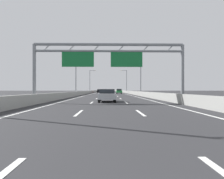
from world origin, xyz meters
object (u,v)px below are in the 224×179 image
at_px(silver_car, 107,95).
at_px(green_car, 119,91).
at_px(streetlamp_left_far, 90,80).
at_px(streetlamp_right_far, 126,80).
at_px(streetlamp_left_mid, 77,72).
at_px(red_car, 100,91).
at_px(orange_car, 108,91).
at_px(black_car, 99,91).
at_px(streetlamp_right_mid, 140,73).
at_px(white_car, 108,90).
at_px(sign_gantry, 107,57).

distance_m(silver_car, green_car, 43.39).
bearing_deg(streetlamp_left_far, streetlamp_right_far, 0.00).
height_order(streetlamp_left_mid, red_car, streetlamp_left_mid).
xyz_separation_m(streetlamp_left_mid, green_car, (11.07, 18.86, -4.60)).
relative_size(streetlamp_left_far, green_car, 2.31).
bearing_deg(green_car, red_car, 108.89).
bearing_deg(orange_car, streetlamp_right_far, -76.60).
bearing_deg(streetlamp_left_far, black_car, -15.96).
relative_size(streetlamp_right_mid, streetlamp_left_far, 1.00).
distance_m(streetlamp_right_mid, white_car, 72.93).
height_order(streetlamp_right_mid, orange_car, streetlamp_right_mid).
bearing_deg(white_car, streetlamp_right_far, -78.87).
bearing_deg(green_car, streetlamp_left_far, 123.76).
xyz_separation_m(streetlamp_right_far, black_car, (-11.23, -1.06, -4.67)).
height_order(sign_gantry, orange_car, sign_gantry).
bearing_deg(black_car, green_car, -64.57).
distance_m(silver_car, white_car, 96.79).
bearing_deg(red_car, streetlamp_right_far, -24.61).
bearing_deg(silver_car, streetlamp_left_mid, 106.58).
height_order(streetlamp_left_far, red_car, streetlamp_left_far).
height_order(streetlamp_left_far, white_car, streetlamp_left_far).
relative_size(silver_car, red_car, 0.94).
xyz_separation_m(streetlamp_left_far, orange_car, (7.63, 30.65, -4.67)).
bearing_deg(black_car, red_car, 90.60).
relative_size(streetlamp_right_far, black_car, 2.31).
xyz_separation_m(streetlamp_right_mid, black_car, (-11.23, 34.37, -4.67)).
relative_size(green_car, orange_car, 0.94).
xyz_separation_m(streetlamp_left_far, green_car, (11.07, -16.57, -4.60)).
xyz_separation_m(sign_gantry, orange_car, (0.33, 91.50, -4.08)).
height_order(sign_gantry, silver_car, sign_gantry).
xyz_separation_m(streetlamp_left_mid, streetlamp_right_far, (14.93, 35.43, 0.00)).
relative_size(streetlamp_left_mid, black_car, 2.31).
distance_m(streetlamp_left_mid, green_car, 22.35).
xyz_separation_m(sign_gantry, silver_car, (-0.04, 1.06, -4.08)).
xyz_separation_m(streetlamp_left_mid, white_car, (7.65, 72.42, -4.64)).
bearing_deg(orange_car, black_car, -97.06).
height_order(streetlamp_right_mid, white_car, streetlamp_right_mid).
bearing_deg(streetlamp_left_far, streetlamp_right_mid, -67.15).
height_order(silver_car, green_car, green_car).
bearing_deg(black_car, streetlamp_left_far, 164.04).
xyz_separation_m(silver_car, green_car, (3.82, 43.22, 0.06)).
bearing_deg(black_car, silver_car, -86.54).
distance_m(streetlamp_left_mid, streetlamp_right_mid, 14.93).
bearing_deg(streetlamp_left_mid, streetlamp_right_far, 67.15).
relative_size(sign_gantry, orange_car, 3.72).
bearing_deg(streetlamp_left_mid, streetlamp_right_mid, 0.00).
relative_size(silver_car, green_car, 1.04).
distance_m(streetlamp_right_far, silver_car, 60.46).
bearing_deg(streetlamp_left_far, streetlamp_left_mid, -90.00).
bearing_deg(sign_gantry, silver_car, 92.42).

